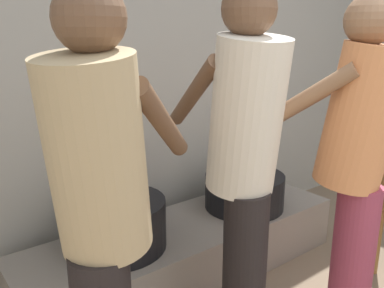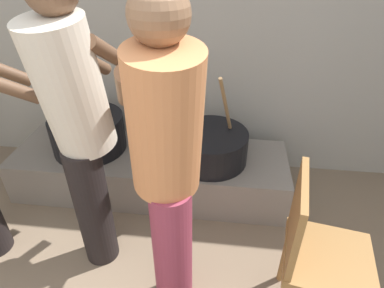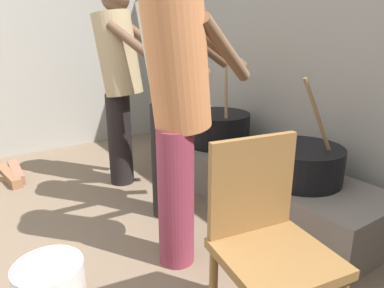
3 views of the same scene
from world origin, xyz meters
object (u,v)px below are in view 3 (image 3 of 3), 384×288
(cooking_pot_secondary, at_px, (301,163))
(cook_in_orange_shirt, at_px, (179,100))
(cook_in_tan_shirt, at_px, (120,76))
(chair_brown_wood, at_px, (267,241))
(cook_in_cream_shirt, at_px, (169,81))
(cooking_pot_main, at_px, (218,128))

(cooking_pot_secondary, distance_m, cook_in_orange_shirt, 0.98)
(cook_in_tan_shirt, distance_m, cook_in_orange_shirt, 1.19)
(cook_in_tan_shirt, distance_m, chair_brown_wood, 1.93)
(cook_in_cream_shirt, bearing_deg, cook_in_orange_shirt, -25.66)
(cooking_pot_secondary, bearing_deg, cook_in_orange_shirt, -99.56)
(cooking_pot_main, relative_size, chair_brown_wood, 0.82)
(cook_in_orange_shirt, bearing_deg, cooking_pot_secondary, 80.44)
(cooking_pot_main, xyz_separation_m, cook_in_tan_shirt, (-0.39, -0.70, 0.45))
(cook_in_cream_shirt, xyz_separation_m, chair_brown_wood, (1.18, -0.27, -0.46))
(cook_in_tan_shirt, bearing_deg, cook_in_orange_shirt, -8.80)
(cook_in_orange_shirt, bearing_deg, cook_in_cream_shirt, 154.34)
(cooking_pot_secondary, bearing_deg, cook_in_cream_shirt, -135.72)
(cook_in_cream_shirt, bearing_deg, chair_brown_wood, -13.10)
(cooking_pot_main, height_order, cook_in_orange_shirt, cook_in_orange_shirt)
(cooking_pot_main, distance_m, chair_brown_wood, 1.75)
(cooking_pot_main, height_order, cook_in_tan_shirt, cook_in_tan_shirt)
(chair_brown_wood, bearing_deg, cook_in_tan_shirt, 173.18)
(cook_in_cream_shirt, height_order, cook_in_orange_shirt, cook_in_cream_shirt)
(cooking_pot_main, bearing_deg, cooking_pot_secondary, -2.68)
(cooking_pot_main, relative_size, cook_in_tan_shirt, 0.45)
(cooking_pot_secondary, relative_size, cook_in_tan_shirt, 0.42)
(cooking_pot_secondary, xyz_separation_m, cook_in_orange_shirt, (-0.14, -0.84, 0.48))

